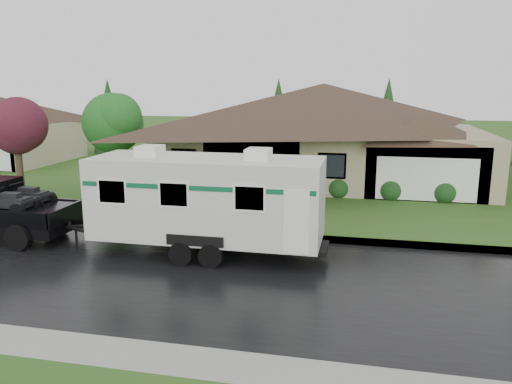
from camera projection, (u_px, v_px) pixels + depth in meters
ground at (228, 255)px, 17.03m from camera, size 140.00×140.00×0.00m
road at (210, 277)px, 15.12m from camera, size 140.00×8.00×0.01m
curb at (243, 234)px, 19.17m from camera, size 140.00×0.50×0.15m
lawn at (291, 176)px, 31.35m from camera, size 140.00×26.00×0.15m
house_main at (328, 121)px, 29.02m from camera, size 19.44×10.80×6.90m
tree_left_green at (115, 121)px, 25.87m from camera, size 3.22×3.22×5.34m
tree_red at (16, 130)px, 25.22m from camera, size 2.87×2.87×4.75m
shrub_row at (314, 186)px, 25.37m from camera, size 13.60×1.00×1.00m
travel_trailer at (207, 198)px, 16.85m from camera, size 8.20×2.88×3.68m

